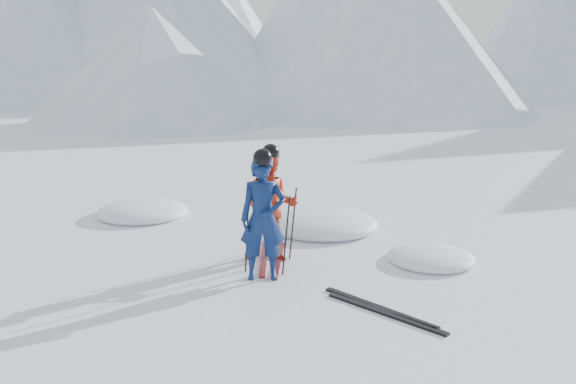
% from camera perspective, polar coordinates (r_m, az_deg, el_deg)
% --- Properties ---
extents(ground, '(160.00, 160.00, 0.00)m').
position_cam_1_polar(ground, '(8.37, 8.56, -8.75)').
color(ground, white).
rests_on(ground, ground).
extents(skier_blue, '(0.73, 0.60, 1.72)m').
position_cam_1_polar(skier_blue, '(8.34, -2.35, -2.51)').
color(skier_blue, '#0D2052').
rests_on(skier_blue, ground).
extents(skier_red, '(0.96, 0.84, 1.67)m').
position_cam_1_polar(skier_red, '(9.11, -1.62, -1.37)').
color(skier_red, red).
rests_on(skier_red, ground).
extents(pole_blue_left, '(0.12, 0.08, 1.14)m').
position_cam_1_polar(pole_blue_left, '(8.65, -3.85, -3.94)').
color(pole_blue_left, black).
rests_on(pole_blue_left, ground).
extents(pole_blue_right, '(0.12, 0.07, 1.14)m').
position_cam_1_polar(pole_blue_right, '(8.56, -0.17, -4.10)').
color(pole_blue_right, black).
rests_on(pole_blue_right, ground).
extents(pole_red_left, '(0.11, 0.09, 1.11)m').
position_cam_1_polar(pole_red_left, '(9.51, -2.79, -2.53)').
color(pole_red_left, black).
rests_on(pole_red_left, ground).
extents(pole_red_right, '(0.11, 0.08, 1.11)m').
position_cam_1_polar(pole_red_right, '(9.23, 0.46, -2.98)').
color(pole_red_right, black).
rests_on(pole_red_right, ground).
extents(ski_worn_left, '(0.64, 1.64, 0.03)m').
position_cam_1_polar(ski_worn_left, '(9.38, -2.28, -6.19)').
color(ski_worn_left, black).
rests_on(ski_worn_left, ground).
extents(ski_worn_right, '(0.53, 1.67, 0.03)m').
position_cam_1_polar(ski_worn_right, '(9.30, -0.89, -6.35)').
color(ski_worn_right, black).
rests_on(ski_worn_right, ground).
extents(ski_loose_a, '(1.54, 0.88, 0.03)m').
position_cam_1_polar(ski_loose_a, '(7.67, 8.49, -10.63)').
color(ski_loose_a, black).
rests_on(ski_loose_a, ground).
extents(ski_loose_b, '(1.56, 0.83, 0.03)m').
position_cam_1_polar(ski_loose_b, '(7.52, 9.05, -11.13)').
color(ski_loose_b, black).
rests_on(ski_loose_b, ground).
extents(snow_lumps, '(10.30, 5.89, 0.44)m').
position_cam_1_polar(snow_lumps, '(10.72, -0.34, -3.90)').
color(snow_lumps, white).
rests_on(snow_lumps, ground).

